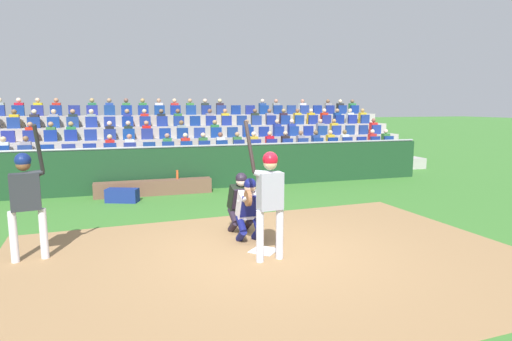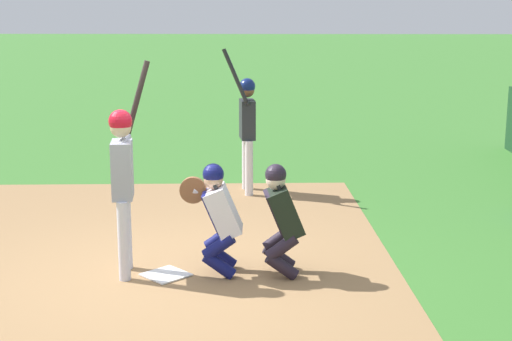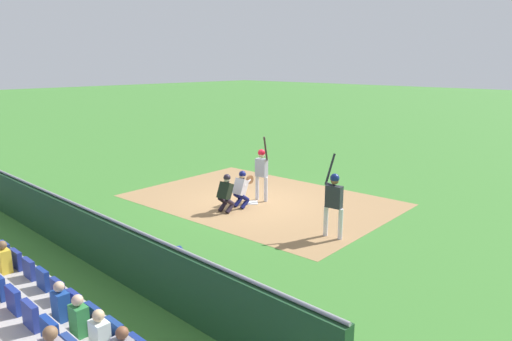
# 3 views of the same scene
# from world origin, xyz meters

# --- Properties ---
(ground_plane) EXTENTS (160.00, 160.00, 0.00)m
(ground_plane) POSITION_xyz_m (0.00, 0.00, 0.00)
(ground_plane) COLOR #3B762E
(infield_dirt_patch) EXTENTS (9.33, 6.75, 0.01)m
(infield_dirt_patch) POSITION_xyz_m (0.00, 0.50, 0.00)
(infield_dirt_patch) COLOR #9A744B
(infield_dirt_patch) RESTS_ON ground_plane
(home_plate_marker) EXTENTS (0.62, 0.62, 0.02)m
(home_plate_marker) POSITION_xyz_m (0.00, 0.00, 0.02)
(home_plate_marker) COLOR white
(home_plate_marker) RESTS_ON infield_dirt_patch
(batter_at_plate) EXTENTS (0.65, 0.43, 2.39)m
(batter_at_plate) POSITION_xyz_m (0.06, 0.45, 1.18)
(batter_at_plate) COLOR silver
(batter_at_plate) RESTS_ON ground_plane
(catcher_crouching) EXTENTS (0.47, 0.72, 1.29)m
(catcher_crouching) POSITION_xyz_m (0.11, -0.59, 0.72)
(catcher_crouching) COLOR #111558
(catcher_crouching) RESTS_ON ground_plane
(home_plate_umpire) EXTENTS (0.49, 0.49, 1.29)m
(home_plate_umpire) POSITION_xyz_m (0.08, -1.29, 0.70)
(home_plate_umpire) COLOR #241C2A
(home_plate_umpire) RESTS_ON ground_plane
(dugout_wall) EXTENTS (15.99, 0.24, 1.41)m
(dugout_wall) POSITION_xyz_m (0.00, -6.32, 0.68)
(dugout_wall) COLOR #193D21
(dugout_wall) RESTS_ON ground_plane
(dugout_bench) EXTENTS (3.41, 0.40, 0.44)m
(dugout_bench) POSITION_xyz_m (1.49, -5.77, 0.22)
(dugout_bench) COLOR brown
(dugout_bench) RESTS_ON ground_plane
(water_bottle_on_bench) EXTENTS (0.07, 0.07, 0.27)m
(water_bottle_on_bench) POSITION_xyz_m (0.79, -5.79, 0.57)
(water_bottle_on_bench) COLOR #D95126
(water_bottle_on_bench) RESTS_ON dugout_bench
(equipment_duffel_bag) EXTENTS (0.94, 0.66, 0.38)m
(equipment_duffel_bag) POSITION_xyz_m (2.41, -5.03, 0.19)
(equipment_duffel_bag) COLOR navy
(equipment_duffel_bag) RESTS_ON ground_plane
(on_deck_batter) EXTENTS (0.63, 0.53, 2.35)m
(on_deck_batter) POSITION_xyz_m (3.96, -0.79, 1.17)
(on_deck_batter) COLOR silver
(on_deck_batter) RESTS_ON ground_plane
(bleacher_stand) EXTENTS (19.73, 4.94, 2.95)m
(bleacher_stand) POSITION_xyz_m (0.00, -10.83, 0.86)
(bleacher_stand) COLOR #A39D99
(bleacher_stand) RESTS_ON ground_plane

